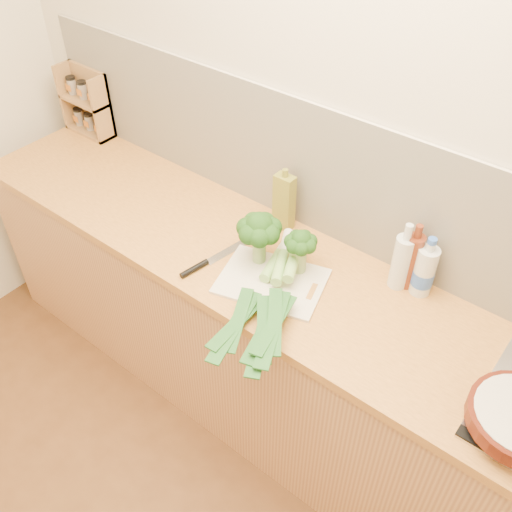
% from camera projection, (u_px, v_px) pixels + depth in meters
% --- Properties ---
extents(room_shell, '(3.50, 3.50, 3.50)m').
position_uv_depth(room_shell, '(345.00, 183.00, 2.10)').
color(room_shell, beige).
rests_on(room_shell, ground).
extents(counter, '(3.20, 0.62, 0.90)m').
position_uv_depth(counter, '(291.00, 355.00, 2.41)').
color(counter, tan).
rests_on(counter, ground).
extents(chopping_board, '(0.44, 0.37, 0.01)m').
position_uv_depth(chopping_board, '(272.00, 281.00, 2.10)').
color(chopping_board, beige).
rests_on(chopping_board, counter).
extents(broccoli_left, '(0.17, 0.17, 0.22)m').
position_uv_depth(broccoli_left, '(259.00, 230.00, 2.07)').
color(broccoli_left, '#84A25E').
rests_on(broccoli_left, chopping_board).
extents(broccoli_right, '(0.12, 0.12, 0.18)m').
position_uv_depth(broccoli_right, '(301.00, 244.00, 2.05)').
color(broccoli_right, '#84A25E').
rests_on(broccoli_right, chopping_board).
extents(leek_front, '(0.23, 0.68, 0.04)m').
position_uv_depth(leek_front, '(265.00, 278.00, 2.07)').
color(leek_front, white).
rests_on(leek_front, chopping_board).
extents(leek_mid, '(0.36, 0.65, 0.04)m').
position_uv_depth(leek_mid, '(277.00, 280.00, 2.03)').
color(leek_mid, white).
rests_on(leek_mid, chopping_board).
extents(leek_back, '(0.30, 0.59, 0.04)m').
position_uv_depth(leek_back, '(286.00, 283.00, 1.99)').
color(leek_back, white).
rests_on(leek_back, chopping_board).
extents(chefs_knife, '(0.08, 0.31, 0.02)m').
position_uv_depth(chefs_knife, '(202.00, 265.00, 2.16)').
color(chefs_knife, silver).
rests_on(chefs_knife, counter).
extents(spice_rack, '(0.28, 0.11, 0.33)m').
position_uv_depth(spice_rack, '(89.00, 105.00, 2.83)').
color(spice_rack, '#B4824D').
rests_on(spice_rack, counter).
extents(oil_tin, '(0.08, 0.05, 0.28)m').
position_uv_depth(oil_tin, '(284.00, 202.00, 2.26)').
color(oil_tin, olive).
rests_on(oil_tin, counter).
extents(glass_bottle, '(0.07, 0.07, 0.28)m').
position_uv_depth(glass_bottle, '(402.00, 261.00, 2.02)').
color(glass_bottle, silver).
rests_on(glass_bottle, counter).
extents(amber_bottle, '(0.06, 0.06, 0.27)m').
position_uv_depth(amber_bottle, '(412.00, 260.00, 2.02)').
color(amber_bottle, maroon).
rests_on(amber_bottle, counter).
extents(water_bottle, '(0.08, 0.08, 0.23)m').
position_uv_depth(water_bottle, '(424.00, 272.00, 2.00)').
color(water_bottle, silver).
rests_on(water_bottle, counter).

